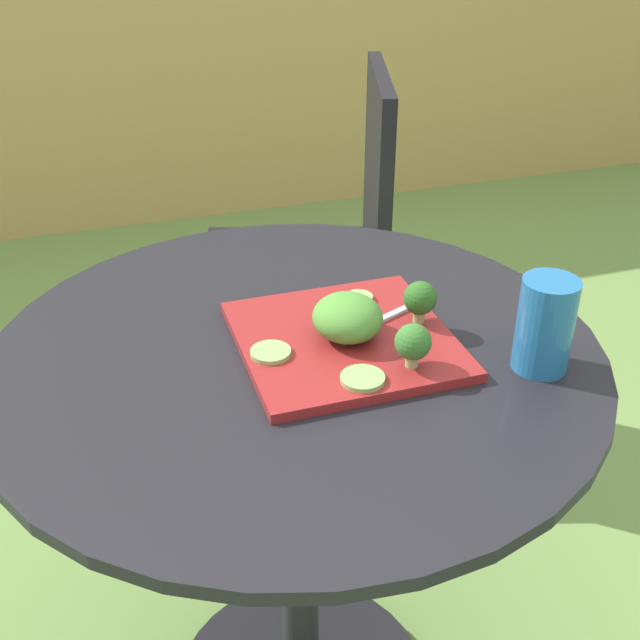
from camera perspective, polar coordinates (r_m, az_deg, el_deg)
bamboo_fence at (r=3.18m, az=-13.88°, el=18.14°), size 8.00×0.08×1.34m
patio_table at (r=1.24m, az=-1.54°, el=-13.46°), size 0.82×0.82×0.74m
patio_chair at (r=1.89m, az=0.64°, el=6.11°), size 0.55×0.55×0.90m
salad_plate at (r=1.06m, az=1.76°, el=-1.44°), size 0.28×0.28×0.01m
drinking_glass at (r=1.03m, az=15.72°, el=-0.65°), size 0.07×0.07×0.12m
fork at (r=1.08m, az=3.71°, el=-0.30°), size 0.15×0.08×0.00m
lettuce_mound at (r=1.04m, az=1.98°, el=0.19°), size 0.09×0.10×0.06m
broccoli_floret_0 at (r=0.99m, az=6.66°, el=-1.62°), size 0.05×0.05×0.06m
broccoli_floret_1 at (r=1.08m, az=7.16°, el=1.51°), size 0.05×0.05×0.06m
cucumber_slice_0 at (r=1.02m, az=-3.54°, el=-2.32°), size 0.05×0.05×0.01m
cucumber_slice_1 at (r=1.14m, az=2.79°, el=1.59°), size 0.04×0.04×0.01m
cucumber_slice_2 at (r=0.97m, az=3.06°, el=-4.19°), size 0.05×0.05×0.01m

